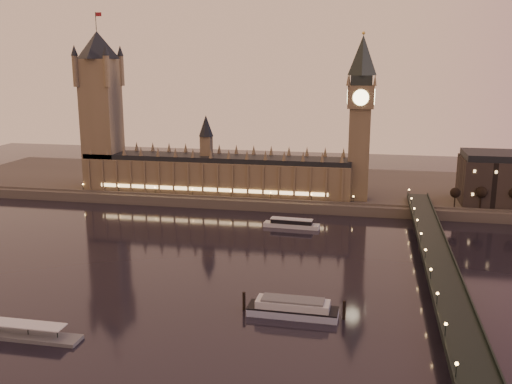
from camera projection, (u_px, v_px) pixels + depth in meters
ground at (230, 266)px, 262.26m from camera, size 700.00×700.00×0.00m
far_embankment at (325, 188)px, 413.46m from camera, size 560.00×130.00×6.00m
palace_of_westminster at (215, 170)px, 380.84m from camera, size 180.00×26.62×52.00m
victoria_tower at (101, 102)px, 386.54m from camera, size 31.68×31.68×118.00m
big_ben at (361, 108)px, 353.22m from camera, size 17.68×17.68×104.00m
westminster_bridge at (438, 269)px, 243.28m from camera, size 13.20×260.00×15.30m
bare_tree_0 at (456, 191)px, 341.04m from camera, size 6.77×6.77×13.76m
bare_tree_1 at (485, 193)px, 337.87m from camera, size 6.77×6.77×13.76m
cruise_boat_a at (292, 224)px, 324.04m from camera, size 31.99×8.54×5.07m
moored_barge at (293, 308)px, 210.71m from camera, size 38.73×9.93×7.10m
pontoon_pier at (16, 333)px, 194.75m from camera, size 46.11×7.68×12.29m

